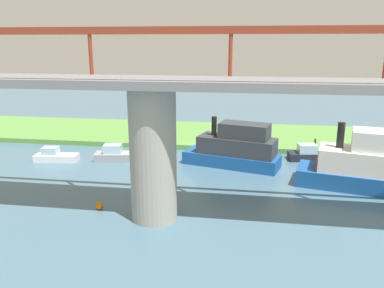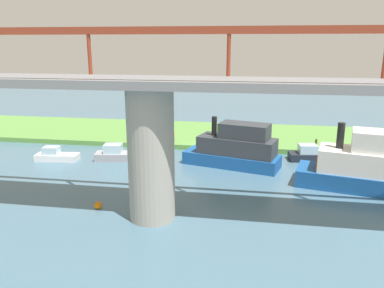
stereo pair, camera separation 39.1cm
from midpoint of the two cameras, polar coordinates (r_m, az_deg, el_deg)
The scene contains 12 objects.
ground_plane at distance 38.92m, azimuth 3.02°, elevation -1.06°, with size 160.00×160.00×0.00m, color #476B7F.
grassy_bank at distance 44.64m, azimuth 3.79°, elevation 1.34°, with size 80.00×12.00×0.50m, color #5B9342.
bridge_pylon at distance 23.25m, azimuth -6.27°, elevation -1.66°, with size 2.82×2.82×8.18m, color #9E998E.
bridge_span at distance 22.41m, azimuth -6.59°, elevation 9.67°, with size 61.62×4.30×3.25m.
person_on_bank at distance 40.38m, azimuth -3.22°, elevation 1.28°, with size 0.38×0.38×1.39m.
mooring_post at distance 39.67m, azimuth 17.51°, elevation 0.04°, with size 0.20×0.20×0.98m, color brown.
pontoon_yellow at distance 34.07m, azimuth 6.03°, elevation -0.67°, with size 8.86×4.96×4.30m.
riverboat_paddlewheel at distance 37.50m, azimuth 17.01°, elevation -1.48°, with size 4.69×2.19×1.50m.
motorboat_red at distance 36.52m, azimuth -11.24°, elevation -1.53°, with size 4.70×2.26×1.50m.
houseboat_blue at distance 31.29m, azimuth 24.62°, elevation -2.95°, with size 10.11×5.29×4.92m.
motorboat_white at distance 37.90m, azimuth -19.92°, elevation -1.67°, with size 4.02×1.78×1.30m.
marker_buoy at distance 26.38m, azimuth -13.99°, elevation -8.87°, with size 0.50×0.50×0.50m, color orange.
Camera 1 is at (-3.40, 37.28, 10.67)m, focal length 35.98 mm.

